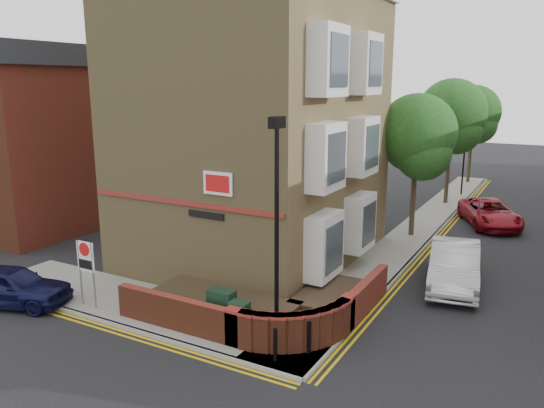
{
  "coord_description": "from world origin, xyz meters",
  "views": [
    {
      "loc": [
        8.09,
        -10.71,
        7.25
      ],
      "look_at": [
        -0.1,
        4.0,
        3.4
      ],
      "focal_mm": 35.0,
      "sensor_mm": 36.0,
      "label": 1
    }
  ],
  "objects_px": {
    "zone_sign": "(86,262)",
    "navy_hatchback": "(10,286)",
    "lamppost": "(277,233)",
    "utility_cabinet_large": "(222,309)",
    "silver_car_near": "(454,265)"
  },
  "relations": [
    {
      "from": "lamppost",
      "to": "utility_cabinet_large",
      "type": "xyz_separation_m",
      "value": [
        -1.9,
        0.1,
        -2.62
      ]
    },
    {
      "from": "navy_hatchback",
      "to": "utility_cabinet_large",
      "type": "bearing_deg",
      "value": -95.24
    },
    {
      "from": "utility_cabinet_large",
      "to": "navy_hatchback",
      "type": "height_order",
      "value": "navy_hatchback"
    },
    {
      "from": "lamppost",
      "to": "zone_sign",
      "type": "distance_m",
      "value": 6.85
    },
    {
      "from": "lamppost",
      "to": "silver_car_near",
      "type": "bearing_deg",
      "value": 64.88
    },
    {
      "from": "navy_hatchback",
      "to": "silver_car_near",
      "type": "distance_m",
      "value": 15.41
    },
    {
      "from": "utility_cabinet_large",
      "to": "silver_car_near",
      "type": "relative_size",
      "value": 0.25
    },
    {
      "from": "lamppost",
      "to": "utility_cabinet_large",
      "type": "relative_size",
      "value": 5.25
    },
    {
      "from": "utility_cabinet_large",
      "to": "silver_car_near",
      "type": "xyz_separation_m",
      "value": [
        5.3,
        7.15,
        0.07
      ]
    },
    {
      "from": "navy_hatchback",
      "to": "silver_car_near",
      "type": "height_order",
      "value": "silver_car_near"
    },
    {
      "from": "utility_cabinet_large",
      "to": "zone_sign",
      "type": "bearing_deg",
      "value": -170.31
    },
    {
      "from": "zone_sign",
      "to": "navy_hatchback",
      "type": "distance_m",
      "value": 2.9
    },
    {
      "from": "zone_sign",
      "to": "lamppost",
      "type": "bearing_deg",
      "value": 6.07
    },
    {
      "from": "lamppost",
      "to": "utility_cabinet_large",
      "type": "height_order",
      "value": "lamppost"
    },
    {
      "from": "zone_sign",
      "to": "navy_hatchback",
      "type": "xyz_separation_m",
      "value": [
        -2.54,
        -1.0,
        -0.97
      ]
    }
  ]
}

